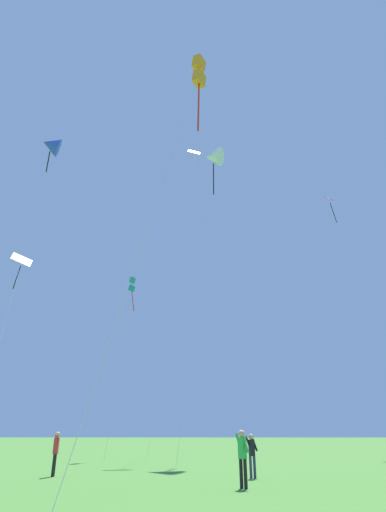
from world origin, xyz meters
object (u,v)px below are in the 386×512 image
(kite_red_high, at_px, (192,168))
(kite_yellow_diamond, at_px, (20,267))
(kite_pink_low, at_px, (333,211))
(kite_blue_delta, at_px, (51,145))
(kite_orange_box, at_px, (199,74))
(kite_white_distant, at_px, (213,157))
(kite_teal_box, at_px, (132,286))
(person_in_blue_jacket, at_px, (56,449))
(person_in_red_shirt, at_px, (252,451))
(person_far_back, at_px, (242,453))

(kite_red_high, height_order, kite_yellow_diamond, kite_red_high)
(kite_pink_low, height_order, kite_blue_delta, kite_pink_low)
(kite_orange_box, distance_m, kite_red_high, 20.43)
(kite_white_distant, relative_size, kite_blue_delta, 1.13)
(kite_orange_box, relative_size, kite_teal_box, 1.51)
(kite_white_distant, relative_size, person_in_blue_jacket, 16.41)
(kite_yellow_diamond, bearing_deg, person_in_blue_jacket, -57.69)
(kite_red_high, bearing_deg, kite_yellow_diamond, 175.59)
(person_in_blue_jacket, relative_size, person_in_red_shirt, 1.05)
(kite_blue_delta, bearing_deg, person_far_back, -42.78)
(kite_yellow_diamond, bearing_deg, kite_white_distant, -10.35)
(kite_red_high, xyz_separation_m, person_far_back, (2.27, -21.03, -25.99))
(kite_blue_delta, bearing_deg, kite_pink_low, 26.91)
(person_in_red_shirt, bearing_deg, kite_yellow_diamond, 136.13)
(kite_orange_box, xyz_separation_m, kite_yellow_diamond, (-17.80, 20.39, -3.17))
(kite_teal_box, height_order, kite_yellow_diamond, kite_yellow_diamond)
(kite_yellow_diamond, bearing_deg, kite_orange_box, -48.88)
(person_in_red_shirt, bearing_deg, kite_red_high, 99.34)
(kite_pink_low, distance_m, kite_yellow_diamond, 34.05)
(kite_pink_low, bearing_deg, kite_orange_box, -121.27)
(kite_white_distant, bearing_deg, person_in_red_shirt, -87.26)
(kite_teal_box, bearing_deg, kite_yellow_diamond, 159.66)
(kite_blue_delta, bearing_deg, kite_teal_box, 38.57)
(person_in_blue_jacket, bearing_deg, kite_blue_delta, 125.25)
(kite_teal_box, xyz_separation_m, person_in_red_shirt, (7.87, -14.62, -12.08))
(person_in_red_shirt, bearing_deg, kite_orange_box, -146.14)
(kite_orange_box, height_order, person_in_red_shirt, kite_orange_box)
(person_in_blue_jacket, bearing_deg, kite_red_high, 73.22)
(kite_blue_delta, height_order, person_in_blue_jacket, kite_blue_delta)
(kite_pink_low, bearing_deg, person_far_back, -117.11)
(kite_teal_box, height_order, person_far_back, kite_teal_box)
(kite_yellow_diamond, relative_size, person_far_back, 10.56)
(person_in_red_shirt, relative_size, person_far_back, 0.93)
(kite_red_high, bearing_deg, person_far_back, -83.85)
(kite_yellow_diamond, bearing_deg, kite_blue_delta, -60.60)
(kite_orange_box, distance_m, person_in_red_shirt, 18.99)
(kite_orange_box, relative_size, person_in_blue_jacket, 12.37)
(kite_red_high, bearing_deg, kite_pink_low, 19.31)
(kite_pink_low, relative_size, kite_blue_delta, 1.11)
(kite_white_distant, relative_size, kite_red_high, 0.93)
(kite_blue_delta, height_order, kite_yellow_diamond, kite_blue_delta)
(kite_orange_box, distance_m, kite_yellow_diamond, 27.25)
(kite_red_high, relative_size, person_in_blue_jacket, 17.59)
(kite_pink_low, xyz_separation_m, person_in_red_shirt, (-12.97, -23.30, -23.88))
(kite_pink_low, relative_size, person_far_back, 15.67)
(kite_teal_box, xyz_separation_m, person_far_back, (7.22, -17.91, -12.00))
(kite_white_distant, bearing_deg, kite_blue_delta, -155.77)
(kite_pink_low, xyz_separation_m, person_far_back, (-13.62, -26.60, -23.81))
(kite_yellow_diamond, distance_m, person_far_back, 33.30)
(kite_teal_box, xyz_separation_m, kite_white_distant, (7.13, 0.94, 13.66))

